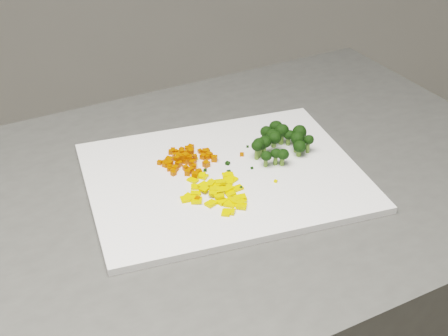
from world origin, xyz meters
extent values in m
cube|color=white|center=(-0.02, 0.50, 0.91)|extent=(0.43, 0.35, 0.01)
cube|color=#C03F02|center=(-0.04, 0.54, 0.91)|extent=(0.01, 0.01, 0.01)
cube|color=#C03F02|center=(-0.05, 0.50, 0.91)|extent=(0.01, 0.01, 0.01)
cube|color=#C03F02|center=(-0.08, 0.56, 0.91)|extent=(0.01, 0.01, 0.01)
cube|color=#C03F02|center=(-0.03, 0.55, 0.91)|extent=(0.01, 0.01, 0.01)
cube|color=#C03F02|center=(-0.09, 0.53, 0.91)|extent=(0.01, 0.01, 0.01)
cube|color=#C03F02|center=(-0.08, 0.57, 0.91)|extent=(0.01, 0.01, 0.01)
cube|color=#C03F02|center=(-0.06, 0.56, 0.91)|extent=(0.01, 0.01, 0.01)
cube|color=#C03F02|center=(-0.06, 0.57, 0.91)|extent=(0.01, 0.01, 0.01)
cube|color=#C03F02|center=(-0.04, 0.52, 0.91)|extent=(0.01, 0.01, 0.01)
cube|color=#C03F02|center=(-0.04, 0.56, 0.91)|extent=(0.01, 0.01, 0.01)
cube|color=#C03F02|center=(-0.06, 0.54, 0.92)|extent=(0.01, 0.01, 0.01)
cube|color=#C03F02|center=(-0.07, 0.54, 0.92)|extent=(0.01, 0.01, 0.01)
cube|color=#C03F02|center=(-0.09, 0.55, 0.91)|extent=(0.01, 0.01, 0.01)
cube|color=#C03F02|center=(-0.06, 0.49, 0.91)|extent=(0.01, 0.01, 0.01)
cube|color=#C03F02|center=(-0.10, 0.53, 0.91)|extent=(0.01, 0.01, 0.01)
cube|color=#C03F02|center=(-0.08, 0.56, 0.91)|extent=(0.01, 0.01, 0.01)
cube|color=#C03F02|center=(-0.06, 0.55, 0.92)|extent=(0.01, 0.01, 0.01)
cube|color=#C03F02|center=(-0.07, 0.57, 0.91)|extent=(0.01, 0.01, 0.01)
cube|color=#C03F02|center=(-0.09, 0.51, 0.91)|extent=(0.01, 0.01, 0.01)
cube|color=#C03F02|center=(-0.07, 0.56, 0.91)|extent=(0.01, 0.01, 0.01)
cube|color=#C03F02|center=(-0.07, 0.54, 0.92)|extent=(0.01, 0.01, 0.01)
cube|color=#C03F02|center=(-0.09, 0.57, 0.91)|extent=(0.01, 0.01, 0.01)
cube|color=#C03F02|center=(-0.09, 0.52, 0.91)|extent=(0.01, 0.01, 0.01)
cube|color=#C03F02|center=(-0.07, 0.54, 0.91)|extent=(0.01, 0.01, 0.01)
cube|color=#C03F02|center=(-0.07, 0.52, 0.91)|extent=(0.01, 0.01, 0.01)
cube|color=#C03F02|center=(-0.11, 0.54, 0.91)|extent=(0.01, 0.01, 0.01)
cube|color=#C03F02|center=(-0.07, 0.54, 0.91)|extent=(0.01, 0.01, 0.01)
cube|color=#C03F02|center=(-0.09, 0.57, 0.91)|extent=(0.01, 0.01, 0.01)
cube|color=#C03F02|center=(-0.09, 0.54, 0.91)|extent=(0.01, 0.01, 0.01)
cube|color=#C03F02|center=(-0.08, 0.53, 0.91)|extent=(0.01, 0.01, 0.01)
cube|color=#C03F02|center=(-0.03, 0.54, 0.91)|extent=(0.01, 0.01, 0.01)
cube|color=#C03F02|center=(-0.07, 0.54, 0.91)|extent=(0.01, 0.01, 0.01)
cube|color=#C03F02|center=(-0.09, 0.54, 0.91)|extent=(0.01, 0.01, 0.01)
cube|color=#C03F02|center=(-0.03, 0.53, 0.91)|extent=(0.01, 0.01, 0.01)
cube|color=#C03F02|center=(-0.06, 0.52, 0.91)|extent=(0.01, 0.01, 0.01)
cube|color=#C03F02|center=(-0.07, 0.55, 0.92)|extent=(0.01, 0.01, 0.01)
cube|color=#C03F02|center=(-0.07, 0.57, 0.91)|extent=(0.01, 0.01, 0.01)
cube|color=#C03F02|center=(-0.07, 0.55, 0.91)|extent=(0.01, 0.01, 0.01)
cube|color=#C03F02|center=(-0.09, 0.51, 0.91)|extent=(0.01, 0.01, 0.01)
cube|color=#C03F02|center=(-0.03, 0.56, 0.91)|extent=(0.01, 0.01, 0.01)
cube|color=#C03F02|center=(-0.07, 0.54, 0.92)|extent=(0.01, 0.01, 0.01)
cube|color=#C03F02|center=(-0.09, 0.53, 0.91)|extent=(0.01, 0.01, 0.01)
cube|color=#C03F02|center=(-0.07, 0.54, 0.91)|extent=(0.01, 0.01, 0.01)
cube|color=#C03F02|center=(-0.07, 0.50, 0.91)|extent=(0.01, 0.01, 0.01)
cube|color=#C03F02|center=(-0.06, 0.55, 0.92)|extent=(0.01, 0.01, 0.01)
cube|color=#C03F02|center=(-0.03, 0.54, 0.91)|extent=(0.01, 0.01, 0.01)
cube|color=#C03F02|center=(-0.04, 0.56, 0.91)|extent=(0.01, 0.01, 0.01)
cube|color=#C03F02|center=(-0.10, 0.53, 0.91)|extent=(0.01, 0.01, 0.01)
cube|color=#C03F02|center=(-0.06, 0.53, 0.91)|extent=(0.01, 0.01, 0.01)
cube|color=#C03F02|center=(-0.06, 0.54, 0.92)|extent=(0.01, 0.01, 0.01)
cube|color=#C03F02|center=(-0.04, 0.54, 0.91)|extent=(0.01, 0.01, 0.01)
cube|color=#C03F02|center=(-0.06, 0.57, 0.91)|extent=(0.01, 0.01, 0.01)
cube|color=#C03F02|center=(-0.09, 0.52, 0.91)|extent=(0.01, 0.01, 0.01)
cube|color=#C03F02|center=(-0.06, 0.53, 0.92)|extent=(0.01, 0.01, 0.01)
cube|color=#C03F02|center=(-0.08, 0.54, 0.92)|extent=(0.01, 0.01, 0.01)
cube|color=#C03F02|center=(-0.03, 0.55, 0.91)|extent=(0.01, 0.01, 0.01)
cube|color=#C03F02|center=(-0.06, 0.57, 0.91)|extent=(0.01, 0.01, 0.01)
cube|color=#C03F02|center=(-0.06, 0.53, 0.91)|extent=(0.01, 0.01, 0.01)
cube|color=#C03F02|center=(-0.10, 0.54, 0.91)|extent=(0.01, 0.01, 0.01)
cube|color=#C03F02|center=(-0.06, 0.50, 0.91)|extent=(0.01, 0.01, 0.01)
cube|color=#C03F02|center=(-0.07, 0.54, 0.92)|extent=(0.01, 0.01, 0.01)
cube|color=#C03F02|center=(-0.07, 0.56, 0.91)|extent=(0.01, 0.01, 0.01)
cube|color=#C03F02|center=(-0.06, 0.54, 0.91)|extent=(0.01, 0.01, 0.01)
cube|color=#C03F02|center=(-0.06, 0.55, 0.92)|extent=(0.01, 0.01, 0.01)
cube|color=#C03F02|center=(-0.08, 0.54, 0.92)|extent=(0.01, 0.01, 0.01)
cube|color=#C03F02|center=(-0.10, 0.52, 0.91)|extent=(0.01, 0.01, 0.01)
cube|color=#C03F02|center=(-0.05, 0.54, 0.92)|extent=(0.01, 0.01, 0.01)
cube|color=#C03F02|center=(-0.07, 0.51, 0.91)|extent=(0.01, 0.01, 0.01)
cube|color=#C03F02|center=(-0.08, 0.57, 0.91)|extent=(0.01, 0.01, 0.01)
cube|color=#C03F02|center=(-0.08, 0.53, 0.92)|extent=(0.01, 0.01, 0.01)
cube|color=#C03F02|center=(-0.02, 0.54, 0.91)|extent=(0.01, 0.01, 0.01)
cube|color=yellow|center=(-0.02, 0.47, 0.91)|extent=(0.02, 0.02, 0.01)
cube|color=yellow|center=(-0.04, 0.40, 0.91)|extent=(0.02, 0.02, 0.00)
cube|color=yellow|center=(-0.05, 0.49, 0.91)|extent=(0.02, 0.02, 0.01)
cube|color=yellow|center=(-0.08, 0.45, 0.91)|extent=(0.02, 0.02, 0.01)
cube|color=yellow|center=(-0.02, 0.43, 0.91)|extent=(0.02, 0.02, 0.01)
cube|color=yellow|center=(-0.02, 0.42, 0.91)|extent=(0.02, 0.02, 0.01)
cube|color=yellow|center=(-0.02, 0.49, 0.91)|extent=(0.01, 0.02, 0.01)
cube|color=yellow|center=(-0.04, 0.47, 0.92)|extent=(0.01, 0.02, 0.01)
cube|color=yellow|center=(-0.06, 0.45, 0.92)|extent=(0.02, 0.02, 0.01)
cube|color=yellow|center=(-0.01, 0.48, 0.91)|extent=(0.02, 0.02, 0.01)
cube|color=yellow|center=(-0.07, 0.47, 0.91)|extent=(0.01, 0.01, 0.01)
cube|color=yellow|center=(-0.01, 0.41, 0.91)|extent=(0.02, 0.02, 0.01)
cube|color=yellow|center=(-0.04, 0.44, 0.92)|extent=(0.02, 0.02, 0.01)
cube|color=yellow|center=(-0.04, 0.43, 0.92)|extent=(0.02, 0.01, 0.01)
cube|color=yellow|center=(-0.02, 0.43, 0.91)|extent=(0.02, 0.02, 0.01)
cube|color=yellow|center=(-0.02, 0.45, 0.91)|extent=(0.02, 0.02, 0.01)
cube|color=yellow|center=(-0.03, 0.47, 0.91)|extent=(0.02, 0.02, 0.01)
cube|color=yellow|center=(-0.03, 0.45, 0.92)|extent=(0.01, 0.01, 0.01)
cube|color=yellow|center=(-0.04, 0.44, 0.91)|extent=(0.01, 0.01, 0.01)
cube|color=yellow|center=(-0.07, 0.43, 0.91)|extent=(0.02, 0.02, 0.01)
cube|color=yellow|center=(-0.08, 0.44, 0.91)|extent=(0.02, 0.01, 0.01)
cube|color=yellow|center=(-0.04, 0.47, 0.92)|extent=(0.02, 0.02, 0.01)
cube|color=yellow|center=(-0.03, 0.40, 0.91)|extent=(0.02, 0.02, 0.01)
cube|color=yellow|center=(-0.01, 0.42, 0.91)|extent=(0.02, 0.02, 0.01)
cube|color=yellow|center=(-0.04, 0.43, 0.91)|extent=(0.02, 0.02, 0.01)
cube|color=yellow|center=(-0.01, 0.42, 0.91)|extent=(0.02, 0.02, 0.01)
cube|color=yellow|center=(-0.04, 0.45, 0.92)|extent=(0.02, 0.02, 0.01)
cube|color=yellow|center=(-0.07, 0.49, 0.91)|extent=(0.02, 0.02, 0.00)
cube|color=yellow|center=(-0.03, 0.42, 0.91)|extent=(0.02, 0.02, 0.00)
cube|color=yellow|center=(-0.01, 0.43, 0.91)|extent=(0.02, 0.01, 0.01)
cube|color=yellow|center=(-0.01, 0.45, 0.91)|extent=(0.02, 0.02, 0.01)
cube|color=yellow|center=(-0.05, 0.49, 0.91)|extent=(0.02, 0.02, 0.01)
cube|color=yellow|center=(-0.04, 0.47, 0.91)|extent=(0.02, 0.02, 0.01)
cube|color=yellow|center=(-0.02, 0.44, 0.91)|extent=(0.02, 0.01, 0.01)
cube|color=yellow|center=(-0.05, 0.42, 0.91)|extent=(0.02, 0.02, 0.01)
cube|color=yellow|center=(-0.03, 0.47, 0.91)|extent=(0.02, 0.02, 0.01)
cube|color=yellow|center=(-0.03, 0.47, 0.92)|extent=(0.02, 0.01, 0.01)
cube|color=yellow|center=(-0.01, 0.49, 0.91)|extent=(0.02, 0.01, 0.01)
cube|color=yellow|center=(-0.07, 0.45, 0.91)|extent=(0.01, 0.01, 0.01)
cube|color=yellow|center=(-0.05, 0.46, 0.92)|extent=(0.02, 0.02, 0.00)
cube|color=#C03F02|center=(0.02, 0.54, 0.91)|extent=(0.01, 0.01, 0.00)
cube|color=black|center=(-0.01, 0.52, 0.91)|extent=(0.01, 0.01, 0.00)
cube|color=#C03F02|center=(-0.07, 0.44, 0.91)|extent=(0.01, 0.01, 0.00)
cube|color=yellow|center=(-0.05, 0.54, 0.91)|extent=(0.01, 0.01, 0.00)
cube|color=black|center=(0.00, 0.45, 0.91)|extent=(0.01, 0.01, 0.00)
cube|color=black|center=(-0.01, 0.50, 0.91)|extent=(0.01, 0.01, 0.00)
cube|color=yellow|center=(0.05, 0.46, 0.91)|extent=(0.01, 0.01, 0.00)
cube|color=black|center=(-0.04, 0.51, 0.91)|extent=(0.01, 0.01, 0.00)
cube|color=black|center=(-0.06, 0.50, 0.91)|extent=(0.01, 0.01, 0.00)
cube|color=black|center=(0.03, 0.50, 0.91)|extent=(0.00, 0.00, 0.00)
cube|color=black|center=(0.03, 0.56, 0.91)|extent=(0.00, 0.00, 0.00)
camera|label=1|loc=(-0.17, -0.26, 1.42)|focal=50.00mm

